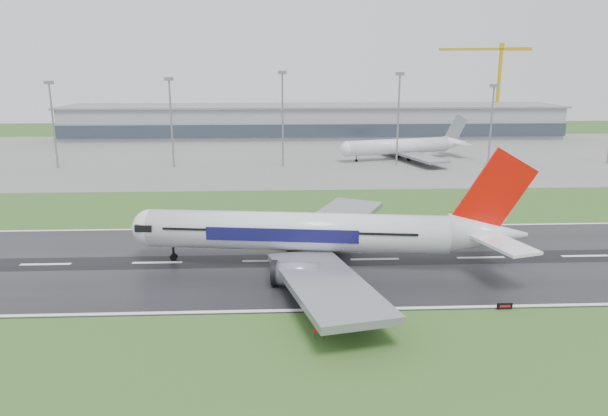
{
  "coord_description": "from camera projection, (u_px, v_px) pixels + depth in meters",
  "views": [
    {
      "loc": [
        -17.71,
        -98.3,
        35.1
      ],
      "look_at": [
        -12.61,
        12.0,
        7.0
      ],
      "focal_mm": 33.32,
      "sensor_mm": 36.0,
      "label": 1
    }
  ],
  "objects": [
    {
      "name": "runway",
      "position": [
        375.0,
        259.0,
        104.6
      ],
      "size": [
        400.0,
        45.0,
        0.1
      ],
      "primitive_type": "cube",
      "color": "black",
      "rests_on": "ground"
    },
    {
      "name": "terminal",
      "position": [
        313.0,
        122.0,
        281.86
      ],
      "size": [
        240.0,
        36.0,
        15.0
      ],
      "primitive_type": "cube",
      "color": "gray",
      "rests_on": "ground"
    },
    {
      "name": "floodmast_0",
      "position": [
        54.0,
        127.0,
        193.64
      ],
      "size": [
        0.64,
        0.64,
        28.71
      ],
      "primitive_type": "cylinder",
      "color": "gray",
      "rests_on": "ground"
    },
    {
      "name": "tower_crane",
      "position": [
        498.0,
        88.0,
        296.98
      ],
      "size": [
        45.71,
        14.86,
        45.97
      ],
      "primitive_type": null,
      "rotation": [
        0.0,
        0.0,
        -0.27
      ],
      "color": "#CB980D",
      "rests_on": "ground"
    },
    {
      "name": "parked_airliner",
      "position": [
        403.0,
        138.0,
        213.78
      ],
      "size": [
        66.51,
        63.95,
        15.98
      ],
      "primitive_type": null,
      "rotation": [
        0.0,
        0.0,
        0.28
      ],
      "color": "silver",
      "rests_on": "apron"
    },
    {
      "name": "ground",
      "position": [
        375.0,
        260.0,
        104.61
      ],
      "size": [
        520.0,
        520.0,
        0.0
      ],
      "primitive_type": "plane",
      "color": "#2C521E",
      "rests_on": "ground"
    },
    {
      "name": "main_airliner",
      "position": [
        325.0,
        209.0,
        99.2
      ],
      "size": [
        78.32,
        75.46,
        20.68
      ],
      "primitive_type": null,
      "rotation": [
        0.0,
        0.0,
        -0.13
      ],
      "color": "silver",
      "rests_on": "runway"
    },
    {
      "name": "floodmast_2",
      "position": [
        283.0,
        121.0,
        196.76
      ],
      "size": [
        0.64,
        0.64,
        31.98
      ],
      "primitive_type": "cylinder",
      "color": "gray",
      "rests_on": "ground"
    },
    {
      "name": "floodmast_1",
      "position": [
        172.0,
        125.0,
        195.3
      ],
      "size": [
        0.64,
        0.64,
        29.85
      ],
      "primitive_type": "cylinder",
      "color": "gray",
      "rests_on": "ground"
    },
    {
      "name": "floodmast_4",
      "position": [
        491.0,
        127.0,
        200.64
      ],
      "size": [
        0.64,
        0.64,
        27.41
      ],
      "primitive_type": "cylinder",
      "color": "gray",
      "rests_on": "ground"
    },
    {
      "name": "runway_sign",
      "position": [
        505.0,
        306.0,
        83.12
      ],
      "size": [
        2.31,
        0.49,
        1.04
      ],
      "primitive_type": null,
      "rotation": [
        0.0,
        0.0,
        -0.1
      ],
      "color": "black",
      "rests_on": "ground"
    },
    {
      "name": "floodmast_3",
      "position": [
        398.0,
        121.0,
        198.64
      ],
      "size": [
        0.64,
        0.64,
        31.47
      ],
      "primitive_type": "cylinder",
      "color": "gray",
      "rests_on": "ground"
    },
    {
      "name": "apron",
      "position": [
        322.0,
        155.0,
        225.61
      ],
      "size": [
        400.0,
        130.0,
        0.08
      ],
      "primitive_type": "cube",
      "color": "slate",
      "rests_on": "ground"
    }
  ]
}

